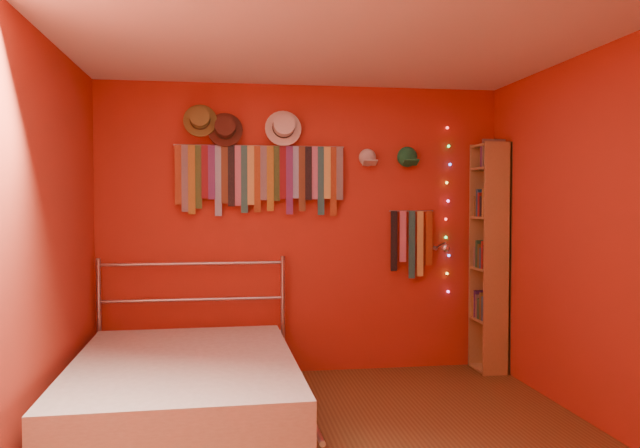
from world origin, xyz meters
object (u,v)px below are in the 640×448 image
bed (185,389)px  tie_rack (260,175)px  bookshelf (493,256)px  reading_lamp (444,248)px

bed → tie_rack: bearing=61.7°
tie_rack → bed: 1.93m
tie_rack → bed: (-0.57, -1.11, -1.48)m
tie_rack → bookshelf: bearing=-4.4°
tie_rack → bookshelf: 2.16m
reading_lamp → bed: (-2.14, -0.92, -0.86)m
bookshelf → tie_rack: bearing=175.6°
tie_rack → bookshelf: size_ratio=0.72×
bookshelf → bed: 2.88m
tie_rack → reading_lamp: tie_rack is taller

